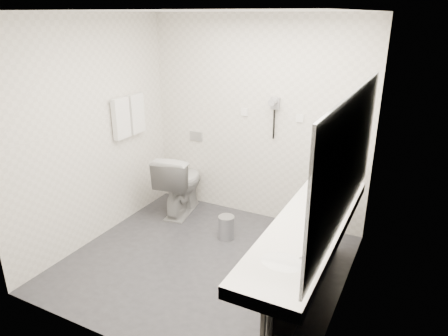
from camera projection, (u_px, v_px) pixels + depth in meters
The scene contains 29 objects.
floor at pixel (205, 262), 4.36m from camera, with size 2.80×2.80×0.00m, color #2E2D33.
ceiling at pixel (200, 11), 3.47m from camera, with size 2.80×2.80×0.00m, color white.
wall_back at pixel (256, 121), 5.00m from camera, with size 2.80×2.80×0.00m, color white.
wall_front at pixel (109, 203), 2.83m from camera, with size 2.80×2.80×0.00m, color white.
wall_left at pixel (93, 133), 4.51m from camera, with size 2.60×2.60×0.00m, color white.
wall_right at pixel (353, 176), 3.32m from camera, with size 2.60×2.60×0.00m, color white.
vanity_counter at pixel (309, 228), 3.43m from camera, with size 0.55×2.20×0.10m, color white.
vanity_panel at pixel (308, 271), 3.57m from camera, with size 0.03×2.15×0.75m, color gray.
vanity_post_far at pixel (338, 222), 4.42m from camera, with size 0.06×0.06×0.75m, color silver.
mirror at pixel (348, 159), 3.09m from camera, with size 0.02×2.20×1.05m, color #B2BCC6.
basin_near at pixel (283, 264), 2.87m from camera, with size 0.40×0.31×0.05m, color white.
basin_far at pixel (328, 195), 3.96m from camera, with size 0.40×0.31×0.05m, color white.
faucet_near at pixel (311, 260), 2.76m from camera, with size 0.04×0.04×0.15m, color silver.
faucet_far at pixel (349, 190), 3.84m from camera, with size 0.04×0.04×0.15m, color silver.
soap_bottle_a at pixel (324, 213), 3.46m from camera, with size 0.05×0.05×0.10m, color white.
glass_left at pixel (325, 208), 3.54m from camera, with size 0.06×0.06×0.11m, color silver.
glass_right at pixel (336, 205), 3.60m from camera, with size 0.06×0.06×0.11m, color silver.
toilet at pixel (180, 183), 5.34m from camera, with size 0.46×0.81×0.82m, color white.
flush_plate at pixel (196, 136), 5.45m from camera, with size 0.18×0.02×0.12m, color #B2B5BA.
pedal_bin at pixel (226, 228), 4.79m from camera, with size 0.19×0.19×0.26m, color #B2B5BA.
bin_lid at pixel (226, 217), 4.74m from camera, with size 0.19×0.19×0.01m, color #B2B5BA.
towel_rail at pixel (127, 98), 4.84m from camera, with size 0.02×0.02×0.62m, color silver.
towel_near at pixel (121, 118), 4.80m from camera, with size 0.07×0.24×0.48m, color white.
towel_far at pixel (136, 113), 5.03m from camera, with size 0.07×0.24×0.48m, color white.
dryer_cradle at pixel (275, 103), 4.78m from camera, with size 0.10×0.04×0.14m, color #96969C.
dryer_barrel at pixel (273, 102), 4.71m from camera, with size 0.08×0.08×0.14m, color #96969C.
dryer_cord at pixel (274, 124), 4.85m from camera, with size 0.02×0.02×0.35m, color black.
switch_plate_a at pixel (244, 112), 5.02m from camera, with size 0.09×0.02×0.09m, color white.
switch_plate_b at pixel (300, 118), 4.72m from camera, with size 0.09×0.02×0.09m, color white.
Camera 1 is at (1.87, -3.22, 2.48)m, focal length 32.85 mm.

